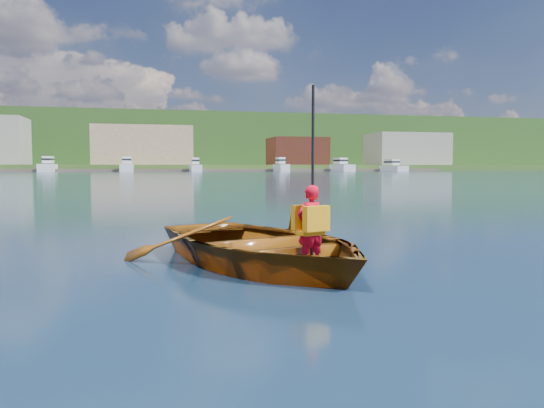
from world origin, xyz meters
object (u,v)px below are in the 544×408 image
at_px(child_paddler, 310,224).
at_px(rowboat, 260,245).
at_px(dock, 193,170).
at_px(marina_yachts, 177,167).

bearing_deg(child_paddler, rowboat, 119.98).
xyz_separation_m(child_paddler, dock, (9.91, 148.28, -0.23)).
distance_m(dock, marina_yachts, 6.76).
height_order(rowboat, marina_yachts, marina_yachts).
distance_m(child_paddler, marina_yachts, 143.67).
relative_size(rowboat, dock, 0.03).
height_order(child_paddler, marina_yachts, marina_yachts).
bearing_deg(dock, rowboat, -94.02).
bearing_deg(rowboat, marina_yachts, 87.75).
bearing_deg(dock, child_paddler, -93.82).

